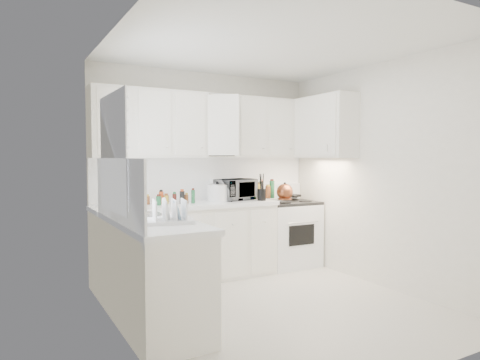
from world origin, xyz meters
TOP-DOWN VIEW (x-y plane):
  - floor at (0.00, 0.00)m, footprint 3.20×3.20m
  - ceiling at (0.00, 0.00)m, footprint 3.20×3.20m
  - wall_back at (0.00, 1.60)m, footprint 3.00×0.00m
  - wall_front at (0.00, -1.60)m, footprint 3.00×0.00m
  - wall_left at (-1.50, 0.00)m, footprint 0.00×3.20m
  - wall_right at (1.50, 0.00)m, footprint 0.00×3.20m
  - window_blinds at (-1.48, 0.35)m, footprint 0.06×0.96m
  - lower_cabinets_back at (-0.39, 1.30)m, footprint 2.22×0.60m
  - lower_cabinets_left at (-1.20, 0.20)m, footprint 0.60×1.60m
  - countertop_back at (-0.39, 1.29)m, footprint 2.24×0.64m
  - countertop_left at (-1.19, 0.20)m, footprint 0.64×1.62m
  - backsplash_back at (0.00, 1.59)m, footprint 2.98×0.02m
  - backsplash_left at (-1.49, 0.20)m, footprint 0.02×1.60m
  - upper_cabinets_back at (0.00, 1.44)m, footprint 3.00×0.33m
  - upper_cabinets_right at (1.33, 0.82)m, footprint 0.33×0.90m
  - sink at (-1.19, 0.55)m, footprint 0.42×0.38m
  - stove at (1.11, 1.29)m, footprint 0.76×0.63m
  - tea_kettle at (0.93, 1.13)m, footprint 0.33×0.31m
  - frying_pan at (1.29, 1.45)m, footprint 0.42×0.50m
  - microwave at (0.31, 1.37)m, footprint 0.54×0.38m
  - rice_cooker at (0.01, 1.29)m, footprint 0.27×0.27m
  - paper_towel at (0.08, 1.52)m, footprint 0.12×0.12m
  - utensil_crock at (0.56, 1.13)m, footprint 0.14×0.14m
  - dish_rack at (-1.13, -0.06)m, footprint 0.47×0.39m
  - spice_left_0 at (-0.85, 1.42)m, footprint 0.06×0.06m
  - spice_left_1 at (-0.78, 1.33)m, footprint 0.06×0.06m
  - spice_left_2 at (-0.70, 1.42)m, footprint 0.06×0.06m
  - spice_left_3 at (-0.62, 1.33)m, footprint 0.06×0.06m
  - spice_left_4 at (-0.55, 1.42)m, footprint 0.06×0.06m
  - spice_left_5 at (-0.47, 1.33)m, footprint 0.06×0.06m
  - spice_left_6 at (-0.40, 1.42)m, footprint 0.06×0.06m
  - spice_left_7 at (-0.32, 1.33)m, footprint 0.06×0.06m
  - sauce_right_0 at (0.58, 1.46)m, footprint 0.06×0.06m
  - sauce_right_1 at (0.64, 1.40)m, footprint 0.06×0.06m
  - sauce_right_2 at (0.69, 1.46)m, footprint 0.06×0.06m
  - sauce_right_3 at (0.74, 1.40)m, footprint 0.06×0.06m
  - sauce_right_4 at (0.80, 1.46)m, footprint 0.06×0.06m
  - sauce_right_5 at (0.85, 1.40)m, footprint 0.06×0.06m

SIDE VIEW (x-z plane):
  - floor at x=0.00m, z-range 0.00..0.00m
  - lower_cabinets_back at x=-0.39m, z-range 0.00..0.90m
  - lower_cabinets_left at x=-1.20m, z-range 0.00..0.90m
  - stove at x=1.11m, z-range 0.00..1.15m
  - countertop_back at x=-0.39m, z-range 0.90..0.95m
  - countertop_left at x=-1.19m, z-range 0.90..0.95m
  - frying_pan at x=1.29m, z-range 0.95..0.98m
  - spice_left_0 at x=-0.85m, z-range 0.95..1.08m
  - spice_left_1 at x=-0.78m, z-range 0.95..1.08m
  - spice_left_2 at x=-0.70m, z-range 0.95..1.08m
  - spice_left_3 at x=-0.62m, z-range 0.95..1.08m
  - spice_left_4 at x=-0.55m, z-range 0.95..1.08m
  - spice_left_5 at x=-0.47m, z-range 0.95..1.08m
  - spice_left_6 at x=-0.40m, z-range 0.95..1.08m
  - spice_left_7 at x=-0.32m, z-range 0.95..1.08m
  - sauce_right_0 at x=0.58m, z-range 0.95..1.14m
  - sauce_right_1 at x=0.64m, z-range 0.95..1.14m
  - sauce_right_2 at x=0.69m, z-range 0.95..1.14m
  - sauce_right_3 at x=0.74m, z-range 0.95..1.14m
  - sauce_right_4 at x=0.80m, z-range 0.95..1.14m
  - sauce_right_5 at x=0.85m, z-range 0.95..1.14m
  - tea_kettle at x=0.93m, z-range 0.94..1.19m
  - dish_rack at x=-1.13m, z-range 0.95..1.18m
  - sink at x=-1.19m, z-range 0.92..1.22m
  - rice_cooker at x=0.01m, z-range 0.95..1.20m
  - paper_towel at x=0.08m, z-range 0.95..1.22m
  - microwave at x=0.31m, z-range 0.95..1.28m
  - utensil_crock at x=0.56m, z-range 0.95..1.31m
  - backsplash_back at x=0.00m, z-range 0.95..1.50m
  - backsplash_left at x=-1.49m, z-range 0.95..1.50m
  - wall_back at x=0.00m, z-range -0.20..2.80m
  - wall_front at x=0.00m, z-range -0.20..2.80m
  - wall_left at x=-1.50m, z-range -0.30..2.90m
  - wall_right at x=1.50m, z-range -0.30..2.90m
  - upper_cabinets_back at x=0.00m, z-range 1.10..1.90m
  - upper_cabinets_right at x=1.33m, z-range 1.10..1.90m
  - window_blinds at x=-1.48m, z-range 1.02..2.08m
  - ceiling at x=0.00m, z-range 2.60..2.60m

